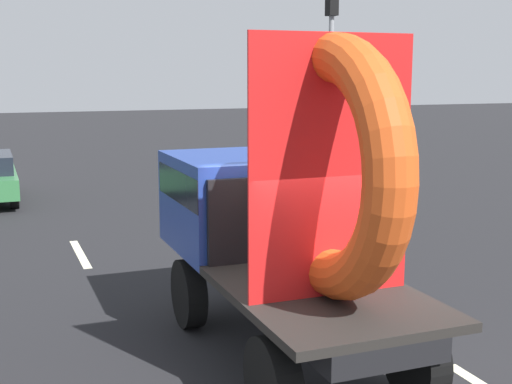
% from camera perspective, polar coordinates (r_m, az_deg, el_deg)
% --- Properties ---
extents(ground_plane, '(120.00, 120.00, 0.00)m').
position_cam_1_polar(ground_plane, '(8.74, 6.16, -14.45)').
color(ground_plane, black).
extents(flatbed_truck, '(2.02, 5.13, 4.00)m').
position_cam_1_polar(flatbed_truck, '(8.84, 1.59, -1.62)').
color(flatbed_truck, black).
rests_on(flatbed_truck, ground_plane).
extents(traffic_light, '(0.42, 0.36, 6.23)m').
position_cam_1_polar(traffic_light, '(21.97, 6.24, 10.93)').
color(traffic_light, gray).
rests_on(traffic_light, ground_plane).
extents(lane_dash_left_far, '(0.16, 2.28, 0.01)m').
position_cam_1_polar(lane_dash_left_far, '(14.31, -14.37, -4.98)').
color(lane_dash_left_far, beige).
rests_on(lane_dash_left_far, ground_plane).
extents(lane_dash_right_far, '(0.16, 2.36, 0.01)m').
position_cam_1_polar(lane_dash_right_far, '(14.99, -0.51, -3.99)').
color(lane_dash_right_far, beige).
rests_on(lane_dash_right_far, ground_plane).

